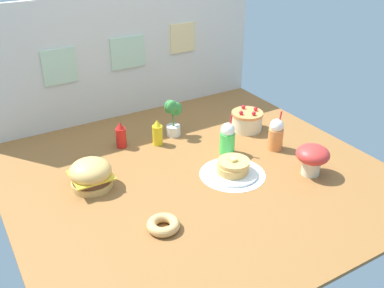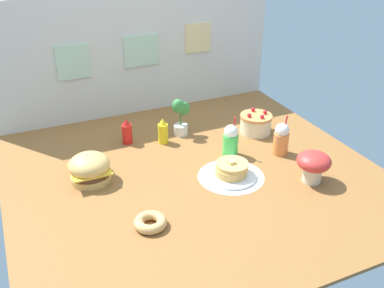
% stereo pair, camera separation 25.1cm
% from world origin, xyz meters
% --- Properties ---
extents(ground_plane, '(2.06, 1.97, 0.02)m').
position_xyz_m(ground_plane, '(0.00, 0.00, -0.01)').
color(ground_plane, brown).
extents(back_wall, '(2.06, 0.04, 0.86)m').
position_xyz_m(back_wall, '(-0.00, 0.98, 0.43)').
color(back_wall, beige).
rests_on(back_wall, ground_plane).
extents(doily_mat, '(0.38, 0.38, 0.00)m').
position_xyz_m(doily_mat, '(0.18, -0.11, 0.00)').
color(doily_mat, white).
rests_on(doily_mat, ground_plane).
extents(burger, '(0.23, 0.23, 0.16)m').
position_xyz_m(burger, '(-0.55, 0.18, 0.08)').
color(burger, '#DBA859').
rests_on(burger, ground_plane).
extents(pancake_stack, '(0.29, 0.29, 0.10)m').
position_xyz_m(pancake_stack, '(0.18, -0.11, 0.04)').
color(pancake_stack, white).
rests_on(pancake_stack, doily_mat).
extents(layer_cake, '(0.21, 0.21, 0.16)m').
position_xyz_m(layer_cake, '(0.60, 0.31, 0.07)').
color(layer_cake, beige).
rests_on(layer_cake, ground_plane).
extents(ketchup_bottle, '(0.07, 0.07, 0.17)m').
position_xyz_m(ketchup_bottle, '(-0.24, 0.52, 0.08)').
color(ketchup_bottle, red).
rests_on(ketchup_bottle, ground_plane).
extents(mustard_bottle, '(0.07, 0.07, 0.17)m').
position_xyz_m(mustard_bottle, '(-0.02, 0.43, 0.08)').
color(mustard_bottle, yellow).
rests_on(mustard_bottle, ground_plane).
extents(cream_soda_cup, '(0.09, 0.09, 0.26)m').
position_xyz_m(cream_soda_cup, '(0.29, 0.11, 0.10)').
color(cream_soda_cup, green).
rests_on(cream_soda_cup, ground_plane).
extents(orange_float_cup, '(0.09, 0.09, 0.26)m').
position_xyz_m(orange_float_cup, '(0.58, 0.00, 0.10)').
color(orange_float_cup, orange).
rests_on(orange_float_cup, ground_plane).
extents(donut_pink_glaze, '(0.16, 0.16, 0.05)m').
position_xyz_m(donut_pink_glaze, '(-0.39, -0.34, 0.03)').
color(donut_pink_glaze, tan).
rests_on(donut_pink_glaze, ground_plane).
extents(potted_plant, '(0.13, 0.10, 0.26)m').
position_xyz_m(potted_plant, '(0.13, 0.49, 0.14)').
color(potted_plant, white).
rests_on(potted_plant, ground_plane).
extents(mushroom_stool, '(0.19, 0.19, 0.18)m').
position_xyz_m(mushroom_stool, '(0.56, -0.34, 0.11)').
color(mushroom_stool, beige).
rests_on(mushroom_stool, ground_plane).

